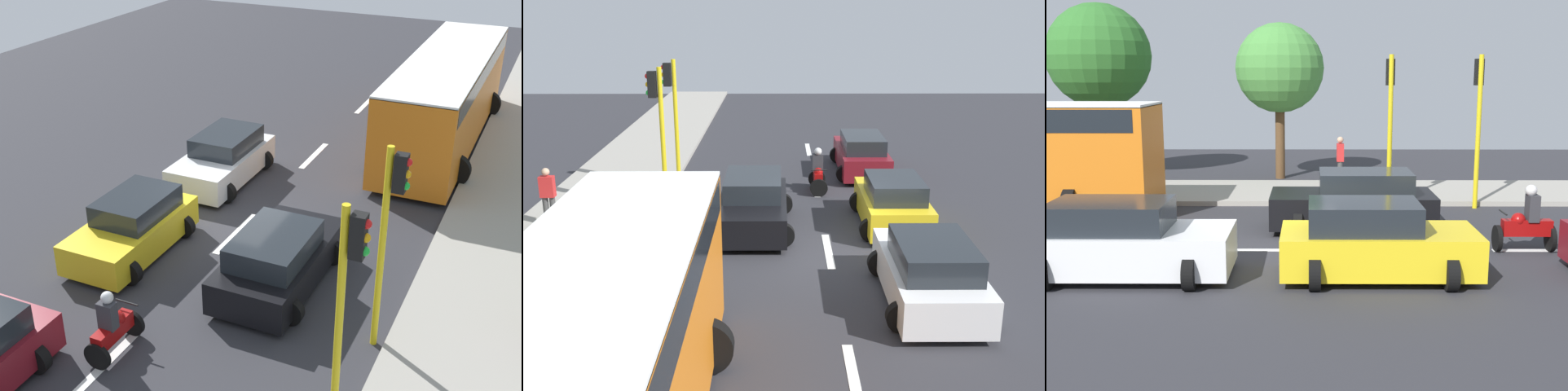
% 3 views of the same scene
% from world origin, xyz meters
% --- Properties ---
extents(ground_plane, '(40.00, 60.00, 0.10)m').
position_xyz_m(ground_plane, '(0.00, 0.00, -0.05)').
color(ground_plane, '#2D2D33').
extents(sidewalk, '(4.00, 60.00, 0.15)m').
position_xyz_m(sidewalk, '(7.00, 0.00, 0.07)').
color(sidewalk, '#9E998E').
rests_on(sidewalk, ground).
extents(lane_stripe_north, '(0.20, 2.40, 0.01)m').
position_xyz_m(lane_stripe_north, '(0.00, -6.00, 0.01)').
color(lane_stripe_north, white).
rests_on(lane_stripe_north, ground).
extents(lane_stripe_mid, '(0.20, 2.40, 0.01)m').
position_xyz_m(lane_stripe_mid, '(0.00, 0.00, 0.01)').
color(lane_stripe_mid, white).
rests_on(lane_stripe_mid, ground).
extents(car_black, '(2.32, 4.15, 1.52)m').
position_xyz_m(car_black, '(2.04, -1.81, 0.71)').
color(car_black, black).
rests_on(car_black, ground).
extents(car_white, '(2.27, 4.08, 1.52)m').
position_xyz_m(car_white, '(-1.95, 3.00, 0.71)').
color(car_white, white).
rests_on(car_white, ground).
extents(car_yellow_cab, '(2.19, 3.82, 1.52)m').
position_xyz_m(car_yellow_cab, '(-1.99, -1.93, 0.71)').
color(car_yellow_cab, yellow).
rests_on(car_yellow_cab, ground).
extents(motorcycle, '(0.60, 1.30, 1.53)m').
position_xyz_m(motorcycle, '(-0.04, -5.51, 0.64)').
color(motorcycle, black).
rests_on(motorcycle, ground).
extents(pedestrian_near_signal, '(0.40, 0.24, 1.69)m').
position_xyz_m(pedestrian_near_signal, '(7.84, -1.68, 1.06)').
color(pedestrian_near_signal, '#3F3F3F').
rests_on(pedestrian_near_signal, sidewalk).
extents(traffic_light_corner, '(0.49, 0.24, 4.50)m').
position_xyz_m(traffic_light_corner, '(4.85, -2.99, 2.93)').
color(traffic_light_corner, yellow).
rests_on(traffic_light_corner, ground).
extents(traffic_light_midblock, '(0.49, 0.24, 4.50)m').
position_xyz_m(traffic_light_midblock, '(4.85, -5.57, 2.93)').
color(traffic_light_midblock, yellow).
rests_on(traffic_light_midblock, ground).
extents(street_tree_south, '(3.91, 3.91, 6.57)m').
position_xyz_m(street_tree_south, '(10.74, 7.33, 4.60)').
color(street_tree_south, brown).
rests_on(street_tree_south, ground).
extents(street_tree_north, '(3.31, 3.31, 5.82)m').
position_xyz_m(street_tree_north, '(10.36, 0.49, 4.13)').
color(street_tree_north, brown).
rests_on(street_tree_north, ground).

